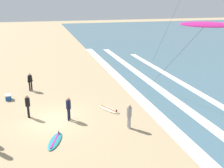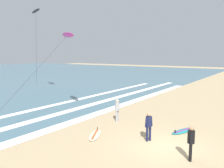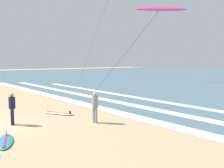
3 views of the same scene
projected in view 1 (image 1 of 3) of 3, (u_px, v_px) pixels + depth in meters
The scene contains 11 objects.
ground_plane at pixel (53, 120), 18.15m from camera, with size 160.00×160.00×0.00m, color tan.
wave_foam_shoreline at pixel (147, 105), 20.64m from camera, with size 48.82×0.98×0.01m, color white.
wave_foam_mid_break at pixel (191, 112), 19.41m from camera, with size 50.59×0.83×0.01m, color white.
surfer_mid_group at pixel (30, 80), 23.60m from camera, with size 0.37×0.47×1.60m.
surfer_foreground_main at pixel (68, 107), 17.92m from camera, with size 0.49×0.32×1.60m.
surfer_background_far at pixel (129, 114), 16.79m from camera, with size 0.51×0.32×1.60m.
surfer_left_near at pixel (28, 104), 18.32m from camera, with size 0.52×0.32×1.60m.
surfboard_left_pile at pixel (109, 109), 19.85m from camera, with size 2.14×1.50×0.25m.
surfboard_foreground_flat at pixel (55, 141), 15.46m from camera, with size 2.18×1.25×0.25m.
kite_magenta_mid_center at pixel (206, 25), 16.32m from camera, with size 8.98×3.04×6.51m.
cooler_box at pixel (8, 97), 21.70m from camera, with size 0.65×0.50×0.44m.
Camera 1 is at (17.00, -0.53, 7.85)m, focal length 43.55 mm.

